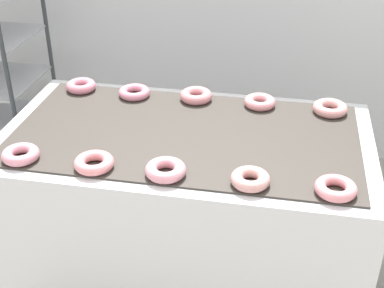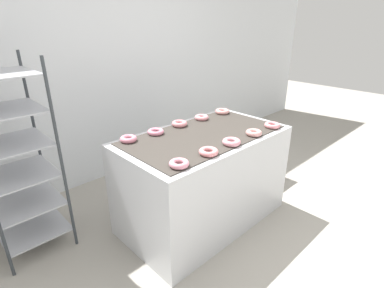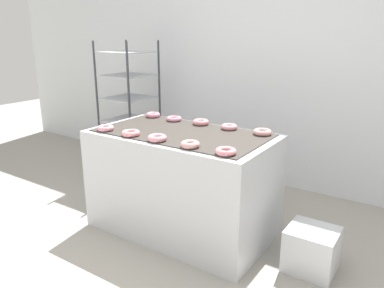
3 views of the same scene
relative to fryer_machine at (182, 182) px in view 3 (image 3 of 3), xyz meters
name	(u,v)px [view 3 (image 3 of 3)]	position (x,y,z in m)	size (l,w,h in m)	color
ground_plane	(131,266)	(0.00, -0.67, -0.44)	(14.00, 14.00, 0.00)	#9E998E
wall_back	(258,58)	(0.00, 1.45, 0.96)	(8.00, 0.05, 2.80)	silver
fryer_machine	(182,182)	(0.00, 0.00, 0.00)	(1.50, 0.84, 0.88)	silver
baking_rack_cart	(129,109)	(-1.29, 0.77, 0.36)	(0.52, 0.54, 1.58)	#33383D
glaze_bin	(311,250)	(1.11, 0.03, -0.28)	(0.35, 0.32, 0.32)	silver
donut_near_leftmost	(105,128)	(-0.56, -0.31, 0.46)	(0.14, 0.14, 0.04)	pink
donut_near_left	(131,133)	(-0.27, -0.31, 0.46)	(0.14, 0.14, 0.04)	pink
donut_near_center	(157,138)	(-0.01, -0.31, 0.46)	(0.15, 0.15, 0.04)	pink
donut_near_right	(190,144)	(0.29, -0.31, 0.46)	(0.14, 0.14, 0.04)	#CF8F8A
donut_near_rightmost	(226,151)	(0.58, -0.31, 0.46)	(0.14, 0.14, 0.04)	pink
donut_far_leftmost	(153,115)	(-0.56, 0.31, 0.46)	(0.14, 0.14, 0.04)	pink
donut_far_left	(174,119)	(-0.30, 0.30, 0.46)	(0.14, 0.14, 0.04)	pink
donut_far_center	(201,122)	(-0.01, 0.31, 0.46)	(0.14, 0.14, 0.04)	#D68389
donut_far_right	(229,127)	(0.28, 0.30, 0.46)	(0.14, 0.14, 0.04)	pink
donut_far_rightmost	(262,132)	(0.58, 0.29, 0.46)	(0.15, 0.15, 0.04)	#DA9491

